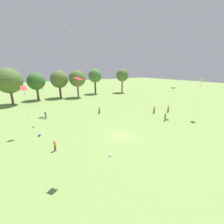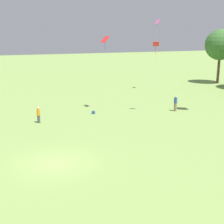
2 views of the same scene
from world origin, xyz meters
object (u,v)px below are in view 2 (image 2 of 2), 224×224
picnic_bag_0 (93,112)px  kite_2 (157,25)px  kite_7 (156,48)px  person_4 (175,103)px  kite_5 (105,42)px  person_3 (39,115)px

picnic_bag_0 → kite_2: bearing=126.1°
kite_2 → kite_7: (12.37, -7.60, -2.77)m
kite_2 → person_4: bearing=24.8°
person_4 → picnic_bag_0: bearing=-88.6°
kite_5 → kite_2: bearing=161.2°
person_4 → kite_2: (-12.53, 4.89, 8.92)m
kite_2 → person_3: bearing=-14.3°
kite_7 → picnic_bag_0: 9.55m
kite_2 → picnic_bag_0: size_ratio=24.84×
kite_2 → kite_5: bearing=-7.0°
person_3 → kite_7: size_ratio=0.21×
person_3 → kite_7: bearing=-17.4°
kite_7 → picnic_bag_0: size_ratio=18.11×
kite_5 → kite_7: 5.56m
person_4 → kite_7: kite_7 is taller
person_3 → kite_5: (-2.33, 7.98, 6.83)m
picnic_bag_0 → person_4: bearing=74.6°
person_4 → kite_7: bearing=-76.6°
person_4 → kite_2: 16.14m
person_3 → kite_2: 24.62m
person_4 → kite_5: size_ratio=0.22×
kite_5 → picnic_bag_0: kite_5 is taller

